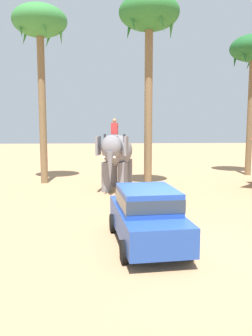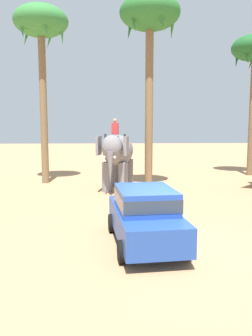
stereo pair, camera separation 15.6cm
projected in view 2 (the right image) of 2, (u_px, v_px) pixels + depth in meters
The scene contains 5 objects.
ground_plane at pixel (166, 246), 9.63m from camera, with size 120.00×120.00×0.00m, color tan.
car_sedan_foreground at pixel (145, 214), 9.67m from camera, with size 2.15×4.23×1.70m.
elephant_with_mahout at pixel (117, 154), 18.04m from camera, with size 2.30×4.01×3.88m.
palm_tree_near_hut at pixel (150, 21), 17.39m from camera, with size 3.20×3.20×10.29m.
palm_tree_left_of_road at pixel (41, 29), 19.44m from camera, with size 3.20×3.20×10.50m.
Camera 2 is at (-1.67, -9.19, 3.45)m, focal length 35.45 mm.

